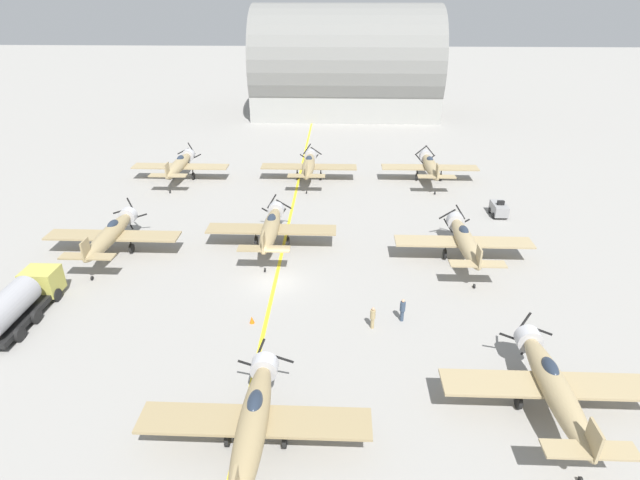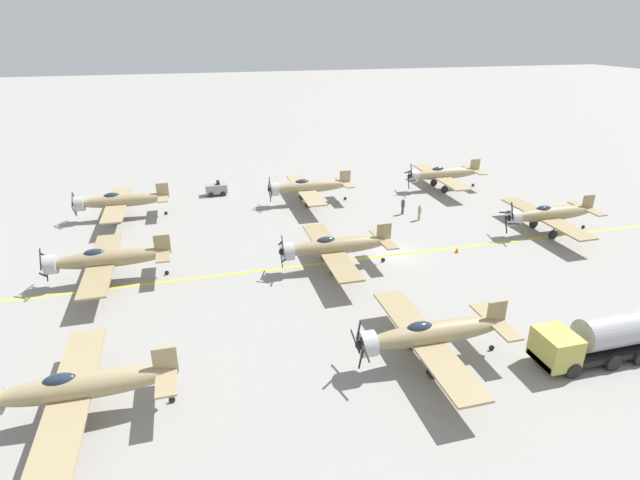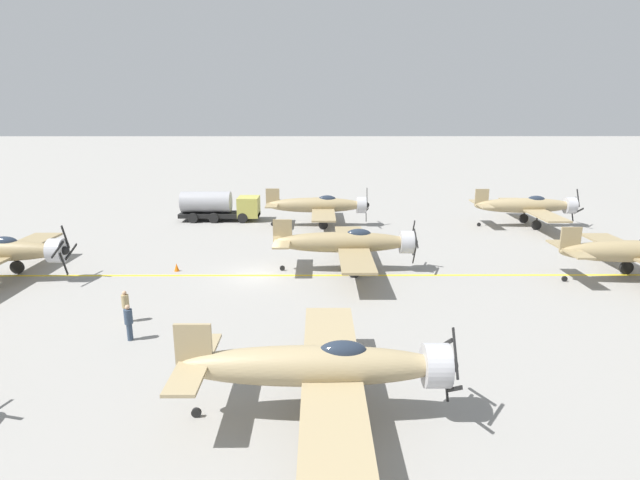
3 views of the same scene
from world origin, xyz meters
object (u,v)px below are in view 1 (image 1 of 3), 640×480
(hangar, at_px, (345,72))
(airplane_far_center, at_px, (309,165))
(airplane_far_left, at_px, (179,165))
(fuel_tanker, at_px, (20,301))
(airplane_mid_left, at_px, (111,234))
(airplane_mid_right, at_px, (465,241))
(airplane_near_center, at_px, (253,422))
(ground_crew_inspecting, at_px, (402,309))
(traffic_cone, at_px, (252,320))
(ground_crew_walking, at_px, (373,317))
(tow_tractor, at_px, (499,209))
(airplane_near_right, at_px, (553,385))
(airplane_mid_center, at_px, (271,228))
(airplane_far_right, at_px, (430,166))

(hangar, bearing_deg, airplane_far_center, -96.68)
(airplane_far_left, distance_m, fuel_tanker, 30.24)
(airplane_mid_left, bearing_deg, airplane_mid_right, -2.32)
(airplane_mid_right, bearing_deg, hangar, 87.46)
(airplane_far_center, height_order, airplane_near_center, airplane_near_center)
(ground_crew_inspecting, bearing_deg, traffic_cone, -176.20)
(airplane_far_center, height_order, ground_crew_walking, airplane_far_center)
(tow_tractor, bearing_deg, airplane_near_right, -100.27)
(airplane_far_center, relative_size, traffic_cone, 21.82)
(fuel_tanker, bearing_deg, airplane_mid_left, 76.22)
(airplane_far_center, relative_size, airplane_mid_left, 1.00)
(hangar, bearing_deg, airplane_mid_center, -96.87)
(airplane_far_right, bearing_deg, hangar, 98.98)
(airplane_far_center, distance_m, hangar, 40.99)
(fuel_tanker, relative_size, ground_crew_inspecting, 4.39)
(ground_crew_inspecting, relative_size, traffic_cone, 3.31)
(airplane_near_center, bearing_deg, ground_crew_inspecting, 63.65)
(airplane_far_center, bearing_deg, airplane_far_right, 14.11)
(airplane_near_center, distance_m, hangar, 82.28)
(airplane_mid_right, bearing_deg, airplane_mid_left, 167.98)
(ground_crew_inspecting, bearing_deg, ground_crew_walking, -156.08)
(airplane_near_right, bearing_deg, airplane_far_center, 114.60)
(airplane_far_left, relative_size, airplane_mid_center, 1.00)
(airplane_mid_left, xyz_separation_m, hangar, (21.25, 60.84, 5.68))
(airplane_far_left, xyz_separation_m, airplane_mid_left, (-0.30, -20.01, -0.00))
(airplane_mid_right, height_order, fuel_tanker, airplane_mid_right)
(airplane_far_left, distance_m, airplane_near_right, 49.58)
(airplane_far_left, height_order, ground_crew_walking, airplane_far_left)
(airplane_mid_left, relative_size, airplane_near_right, 1.00)
(airplane_far_right, relative_size, fuel_tanker, 1.50)
(airplane_far_left, bearing_deg, traffic_cone, -73.09)
(airplane_near_right, bearing_deg, airplane_far_right, 93.14)
(airplane_far_left, bearing_deg, fuel_tanker, -103.26)
(ground_crew_walking, relative_size, traffic_cone, 3.14)
(ground_crew_walking, bearing_deg, airplane_mid_right, 50.20)
(airplane_far_right, bearing_deg, airplane_far_center, 175.48)
(airplane_far_right, relative_size, ground_crew_inspecting, 6.59)
(airplane_far_center, height_order, airplane_near_right, airplane_near_right)
(airplane_far_center, relative_size, airplane_far_right, 1.00)
(traffic_cone, distance_m, hangar, 71.56)
(airplane_far_left, height_order, airplane_near_right, airplane_near_right)
(airplane_far_center, xyz_separation_m, airplane_near_center, (-0.31, -41.62, -0.00))
(ground_crew_inspecting, bearing_deg, tow_tractor, 57.71)
(airplane_far_right, relative_size, tow_tractor, 4.62)
(airplane_mid_left, height_order, airplane_near_center, airplane_mid_left)
(airplane_far_center, height_order, traffic_cone, airplane_far_center)
(airplane_far_left, relative_size, airplane_far_right, 1.00)
(ground_crew_walking, xyz_separation_m, traffic_cone, (-8.64, 0.25, -0.67))
(airplane_mid_right, relative_size, airplane_far_left, 1.00)
(airplane_mid_right, bearing_deg, tow_tractor, 47.68)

